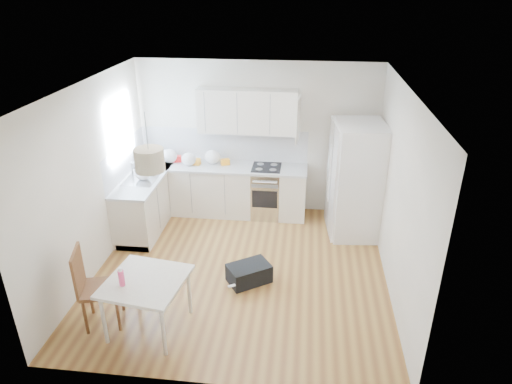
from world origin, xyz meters
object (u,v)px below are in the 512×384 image
dining_table (146,285)px  gym_bag (249,273)px  refrigerator (357,180)px  dining_chair (101,287)px

dining_table → gym_bag: (1.09, 1.07, -0.50)m
gym_bag → refrigerator: bearing=12.5°
refrigerator → dining_table: size_ratio=1.87×
gym_bag → dining_chair: bearing=178.1°
dining_table → dining_chair: 0.60m
refrigerator → gym_bag: refrigerator is taller
refrigerator → dining_chair: bearing=-146.0°
dining_chair → gym_bag: size_ratio=1.84×
gym_bag → dining_table: bearing=-169.1°
refrigerator → dining_chair: size_ratio=1.78×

